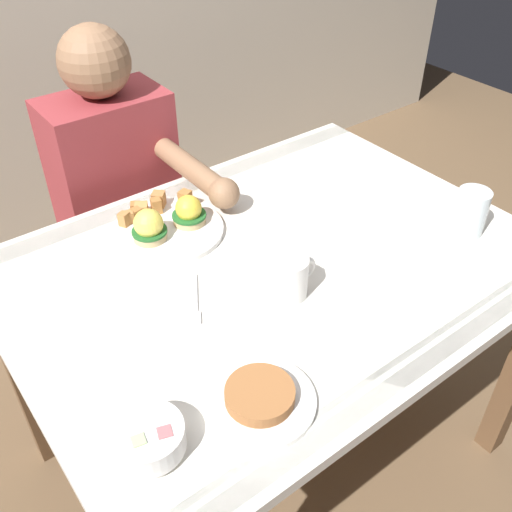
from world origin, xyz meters
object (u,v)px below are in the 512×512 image
(eggs_benedict_plate, at_px, (167,224))
(diner_person, at_px, (123,196))
(fork, at_px, (195,302))
(side_plate, at_px, (260,398))
(water_glass_near, at_px, (470,215))
(dining_table, at_px, (274,294))
(fruit_bowl, at_px, (148,438))
(coffee_mug, at_px, (290,276))

(eggs_benedict_plate, distance_m, diner_person, 0.38)
(fork, bearing_deg, side_plate, -99.48)
(water_glass_near, distance_m, side_plate, 0.72)
(fork, bearing_deg, water_glass_near, -15.60)
(dining_table, height_order, fruit_bowl, fruit_bowl)
(diner_person, bearing_deg, fork, -101.71)
(dining_table, relative_size, side_plate, 6.00)
(water_glass_near, bearing_deg, coffee_mug, 169.83)
(fruit_bowl, relative_size, water_glass_near, 1.03)
(fruit_bowl, distance_m, coffee_mug, 0.45)
(dining_table, bearing_deg, eggs_benedict_plate, 120.14)
(eggs_benedict_plate, distance_m, water_glass_near, 0.73)
(dining_table, distance_m, side_plate, 0.42)
(water_glass_near, bearing_deg, fruit_bowl, -175.84)
(eggs_benedict_plate, distance_m, fruit_bowl, 0.60)
(eggs_benedict_plate, bearing_deg, diner_person, 82.92)
(fruit_bowl, relative_size, diner_person, 0.11)
(dining_table, bearing_deg, water_glass_near, -23.73)
(coffee_mug, bearing_deg, dining_table, 66.23)
(dining_table, height_order, eggs_benedict_plate, eggs_benedict_plate)
(eggs_benedict_plate, xyz_separation_m, diner_person, (0.04, 0.35, -0.12))
(fork, relative_size, side_plate, 0.71)
(eggs_benedict_plate, bearing_deg, fruit_bowl, -123.01)
(eggs_benedict_plate, bearing_deg, water_glass_near, -36.96)
(fruit_bowl, xyz_separation_m, water_glass_near, (0.91, 0.07, 0.02))
(coffee_mug, bearing_deg, diner_person, 94.19)
(side_plate, height_order, diner_person, diner_person)
(fork, bearing_deg, eggs_benedict_plate, 72.09)
(fork, height_order, diner_person, diner_person)
(diner_person, bearing_deg, eggs_benedict_plate, -97.08)
(eggs_benedict_plate, xyz_separation_m, side_plate, (-0.13, -0.54, -0.01))
(fruit_bowl, height_order, side_plate, fruit_bowl)
(eggs_benedict_plate, distance_m, side_plate, 0.56)
(dining_table, relative_size, coffee_mug, 10.79)
(water_glass_near, distance_m, diner_person, 0.97)
(coffee_mug, distance_m, fork, 0.21)
(eggs_benedict_plate, height_order, fruit_bowl, eggs_benedict_plate)
(fruit_bowl, bearing_deg, coffee_mug, 19.95)
(eggs_benedict_plate, height_order, diner_person, diner_person)
(fork, bearing_deg, fruit_bowl, -134.36)
(side_plate, bearing_deg, eggs_benedict_plate, 76.50)
(fruit_bowl, relative_size, fork, 0.85)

